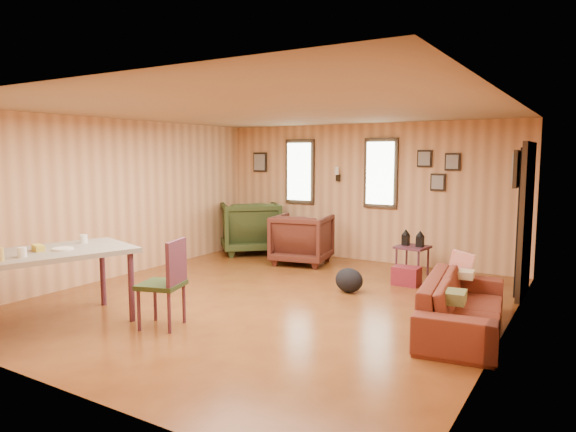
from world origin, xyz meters
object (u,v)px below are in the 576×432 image
recliner_green (250,225)px  dining_table (49,257)px  side_table (413,245)px  sofa (463,296)px  end_table (296,233)px  recliner_brown (302,236)px

recliner_green → dining_table: bearing=54.6°
side_table → sofa: bearing=-60.3°
sofa → dining_table: bearing=111.5°
sofa → end_table: (-3.68, 2.80, 0.02)m
dining_table → end_table: bearing=105.6°
recliner_green → end_table: 0.90m
recliner_green → side_table: size_ratio=1.50×
end_table → side_table: (2.44, -0.62, 0.09)m
recliner_green → end_table: bearing=160.6°
recliner_brown → side_table: size_ratio=1.31×
recliner_brown → side_table: bearing=171.4°
dining_table → sofa: bearing=46.8°
recliner_brown → dining_table: bearing=69.5°
side_table → dining_table: (-2.62, -4.33, 0.27)m
sofa → end_table: size_ratio=2.74×
sofa → dining_table: dining_table is taller
recliner_green → dining_table: recliner_green is taller
sofa → recliner_green: bearing=53.9°
sofa → side_table: sofa is taller
sofa → end_table: 4.63m
side_table → recliner_brown: bearing=-177.5°
end_table → dining_table: dining_table is taller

